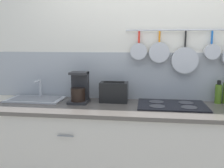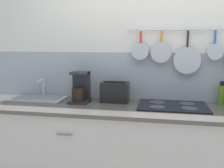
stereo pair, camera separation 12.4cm
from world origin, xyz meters
TOP-DOWN VIEW (x-y plane):
  - wall_back at (0.00, 0.37)m, footprint 7.20×0.16m
  - cabinet_base at (0.00, -0.00)m, footprint 3.08×0.64m
  - countertop at (0.00, 0.00)m, footprint 3.12×0.66m
  - sink_basin at (-1.24, 0.15)m, footprint 0.56×0.33m
  - coffee_maker at (-0.76, 0.11)m, footprint 0.19×0.20m
  - toaster at (-0.42, 0.18)m, footprint 0.29×0.17m
  - cooktop at (0.14, 0.09)m, footprint 0.63×0.45m
  - bottle_hot_sauce at (0.60, 0.25)m, footprint 0.07×0.07m

SIDE VIEW (x-z plane):
  - cabinet_base at x=0.00m, z-range 0.00..0.87m
  - countertop at x=0.00m, z-range 0.87..0.91m
  - cooktop at x=0.14m, z-range 0.91..0.92m
  - sink_basin at x=-1.24m, z-range 0.82..1.02m
  - bottle_hot_sauce at x=0.60m, z-range 0.89..1.12m
  - toaster at x=-0.42m, z-range 0.90..1.11m
  - coffee_maker at x=-0.76m, z-range 0.88..1.19m
  - wall_back at x=0.00m, z-range -0.03..2.57m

